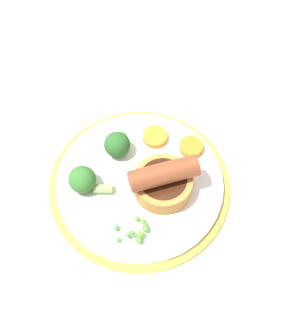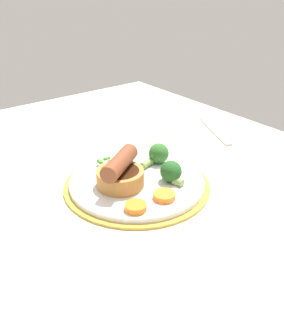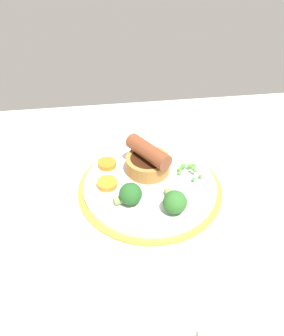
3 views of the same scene
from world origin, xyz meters
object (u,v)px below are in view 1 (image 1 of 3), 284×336
at_px(pea_pile, 137,231).
at_px(carrot_slice_2, 155,137).
at_px(sausage_pudding, 163,181).
at_px(broccoli_floret_near, 118,145).
at_px(broccoli_floret_far, 83,182).
at_px(carrot_slice_0, 191,147).
at_px(dinner_plate, 139,184).

height_order(pea_pile, carrot_slice_2, pea_pile).
height_order(sausage_pudding, broccoli_floret_near, sausage_pudding).
xyz_separation_m(broccoli_floret_near, broccoli_floret_far, (-0.07, 0.03, -0.00)).
bearing_deg(pea_pile, broccoli_floret_near, 28.06).
distance_m(broccoli_floret_far, carrot_slice_0, 0.17).
bearing_deg(carrot_slice_0, broccoli_floret_near, 108.09).
bearing_deg(dinner_plate, broccoli_floret_near, 46.62).
bearing_deg(sausage_pudding, dinner_plate, -35.16).
bearing_deg(broccoli_floret_far, pea_pile, 139.25).
distance_m(sausage_pudding, carrot_slice_2, 0.09).
bearing_deg(broccoli_floret_near, pea_pile, 11.81).
height_order(sausage_pudding, pea_pile, sausage_pudding).
bearing_deg(carrot_slice_0, carrot_slice_2, 87.09).
bearing_deg(sausage_pudding, carrot_slice_2, -99.92).
bearing_deg(pea_pile, dinner_plate, 13.97).
distance_m(pea_pile, broccoli_floret_far, 0.11).
bearing_deg(dinner_plate, pea_pile, -166.03).
distance_m(sausage_pudding, broccoli_floret_far, 0.11).
bearing_deg(carrot_slice_0, broccoli_floret_far, 128.76).
bearing_deg(broccoli_floret_far, dinner_plate, -171.49).
distance_m(broccoli_floret_far, carrot_slice_2, 0.14).
relative_size(pea_pile, broccoli_floret_far, 0.80).
bearing_deg(carrot_slice_0, pea_pile, 165.27).
distance_m(dinner_plate, sausage_pudding, 0.05).
distance_m(dinner_plate, broccoli_floret_near, 0.07).
bearing_deg(carrot_slice_2, dinner_plate, 178.62).
height_order(dinner_plate, broccoli_floret_far, broccoli_floret_far).
height_order(dinner_plate, carrot_slice_0, carrot_slice_0).
distance_m(broccoli_floret_near, broccoli_floret_far, 0.08).
relative_size(broccoli_floret_near, carrot_slice_0, 1.39).
height_order(broccoli_floret_near, carrot_slice_0, broccoli_floret_near).
bearing_deg(broccoli_floret_far, broccoli_floret_near, -126.48).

